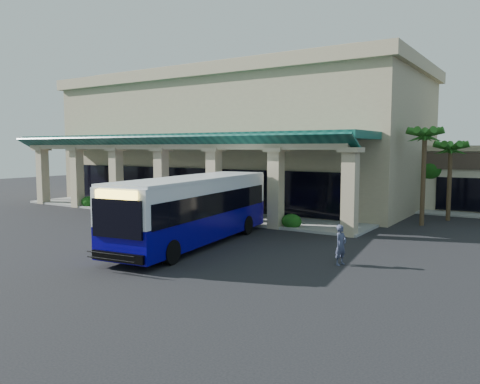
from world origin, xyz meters
The scene contains 9 objects.
ground centered at (0.00, 0.00, 0.00)m, with size 110.00×110.00×0.00m, color black.
main_building centered at (-8.00, 16.00, 5.67)m, with size 30.80×14.80×11.35m, color tan, non-canonical shape.
arcade centered at (-8.00, 6.80, 2.85)m, with size 30.00×6.20×5.70m, color #0A3D35, non-canonical shape.
palm_0 centered at (8.50, 11.00, 3.30)m, with size 2.40×2.40×6.60m, color #1F5717, non-canonical shape.
palm_1 centered at (9.50, 14.00, 2.90)m, with size 2.40×2.40×5.80m, color #1F5717, non-canonical shape.
palm_2 centered at (-22.50, 6.50, 3.10)m, with size 2.40×2.40×6.20m, color #1F5717, non-canonical shape.
broadleaf_tree centered at (7.50, 19.00, 2.41)m, with size 2.60×2.60×4.81m, color #13440F, non-canonical shape.
transit_bus centered at (0.36, -1.00, 1.66)m, with size 2.76×11.87×3.32m, color #090279, non-canonical shape.
pedestrian centered at (7.89, -0.95, 0.82)m, with size 0.60×0.39×1.64m, color #3B425C.
Camera 1 is at (14.65, -18.78, 4.74)m, focal length 35.00 mm.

